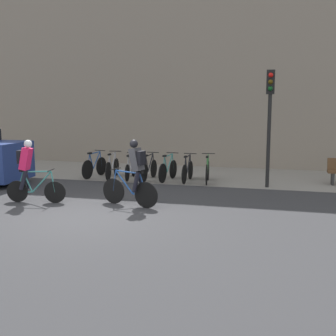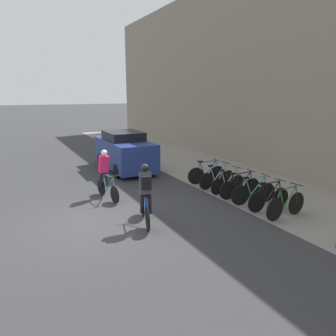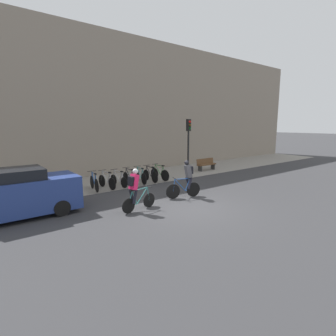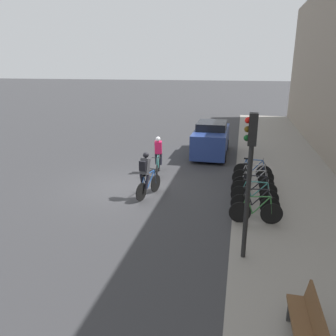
# 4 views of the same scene
# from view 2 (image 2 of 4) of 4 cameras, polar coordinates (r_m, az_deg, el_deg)

# --- Properties ---
(ground) EXTENTS (200.00, 200.00, 0.00)m
(ground) POSITION_cam_2_polar(r_m,az_deg,el_deg) (9.84, -12.76, -9.20)
(ground) COLOR #333335
(kerb_strip) EXTENTS (44.00, 4.50, 0.01)m
(kerb_strip) POSITION_cam_2_polar(r_m,az_deg,el_deg) (13.06, 17.32, -3.88)
(kerb_strip) COLOR gray
(kerb_strip) RESTS_ON ground
(building_facade) EXTENTS (44.00, 0.60, 9.62)m
(building_facade) POSITION_cam_2_polar(r_m,az_deg,el_deg) (14.49, 26.25, 16.26)
(building_facade) COLOR gray
(building_facade) RESTS_ON ground
(cyclist_pink) EXTENTS (1.68, 0.53, 1.74)m
(cyclist_pink) POSITION_cam_2_polar(r_m,az_deg,el_deg) (11.69, -10.96, -0.69)
(cyclist_pink) COLOR black
(cyclist_pink) RESTS_ON ground
(cyclist_grey) EXTENTS (1.71, 0.61, 1.79)m
(cyclist_grey) POSITION_cam_2_polar(r_m,az_deg,el_deg) (9.05, -3.95, -4.52)
(cyclist_grey) COLOR black
(cyclist_grey) RESTS_ON ground
(parked_bike_0) EXTENTS (0.46, 1.65, 0.98)m
(parked_bike_0) POSITION_cam_2_polar(r_m,az_deg,el_deg) (13.56, 6.74, -0.98)
(parked_bike_0) COLOR black
(parked_bike_0) RESTS_ON ground
(parked_bike_1) EXTENTS (0.46, 1.72, 0.97)m
(parked_bike_1) POSITION_cam_2_polar(r_m,az_deg,el_deg) (12.99, 8.47, -1.70)
(parked_bike_1) COLOR black
(parked_bike_1) RESTS_ON ground
(parked_bike_2) EXTENTS (0.46, 1.64, 0.94)m
(parked_bike_2) POSITION_cam_2_polar(r_m,az_deg,el_deg) (12.44, 10.35, -2.52)
(parked_bike_2) COLOR black
(parked_bike_2) RESTS_ON ground
(parked_bike_3) EXTENTS (0.46, 1.72, 0.97)m
(parked_bike_3) POSITION_cam_2_polar(r_m,az_deg,el_deg) (11.90, 12.41, -3.24)
(parked_bike_3) COLOR black
(parked_bike_3) RESTS_ON ground
(parked_bike_4) EXTENTS (0.46, 1.69, 0.97)m
(parked_bike_4) POSITION_cam_2_polar(r_m,az_deg,el_deg) (11.39, 14.66, -4.08)
(parked_bike_4) COLOR black
(parked_bike_4) RESTS_ON ground
(parked_bike_5) EXTENTS (0.46, 1.64, 0.97)m
(parked_bike_5) POSITION_cam_2_polar(r_m,az_deg,el_deg) (10.89, 17.13, -5.05)
(parked_bike_5) COLOR black
(parked_bike_5) RESTS_ON ground
(parked_bike_6) EXTENTS (0.46, 1.68, 0.99)m
(parked_bike_6) POSITION_cam_2_polar(r_m,az_deg,el_deg) (10.42, 19.84, -6.00)
(parked_bike_6) COLOR black
(parked_bike_6) RESTS_ON ground
(parked_car) EXTENTS (4.30, 1.84, 1.85)m
(parked_car) POSITION_cam_2_polar(r_m,az_deg,el_deg) (15.89, -7.60, 2.86)
(parked_car) COLOR navy
(parked_car) RESTS_ON ground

